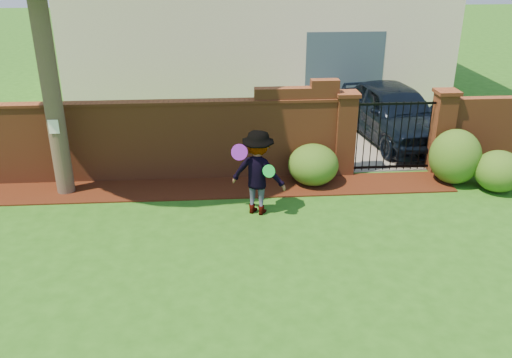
{
  "coord_description": "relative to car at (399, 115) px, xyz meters",
  "views": [
    {
      "loc": [
        -0.37,
        -7.12,
        4.78
      ],
      "look_at": [
        0.25,
        1.4,
        1.05
      ],
      "focal_mm": 37.8,
      "sensor_mm": 36.0,
      "label": 1
    }
  ],
  "objects": [
    {
      "name": "paper_notice",
      "position": [
        -7.86,
        -2.74,
        0.76
      ],
      "size": [
        0.2,
        0.01,
        0.28
      ],
      "primitive_type": "cube",
      "color": "white",
      "rests_on": "tree"
    },
    {
      "name": "pillar_right",
      "position": [
        0.34,
        -1.95,
        0.21
      ],
      "size": [
        0.5,
        0.5,
        1.88
      ],
      "color": "brown",
      "rests_on": "ground"
    },
    {
      "name": "brick_wall",
      "position": [
        -6.27,
        -1.95,
        0.18
      ],
      "size": [
        8.7,
        0.31,
        2.16
      ],
      "color": "brown",
      "rests_on": "ground"
    },
    {
      "name": "shrub_middle",
      "position": [
        0.41,
        -2.63,
        -0.14
      ],
      "size": [
        1.09,
        1.09,
        1.2
      ],
      "primitive_type": "ellipsoid",
      "color": "#245519",
      "rests_on": "ground"
    },
    {
      "name": "frisbee_purple",
      "position": [
        -4.27,
        -3.93,
        0.58
      ],
      "size": [
        0.3,
        0.11,
        0.3
      ],
      "primitive_type": "cylinder",
      "rotation": [
        1.36,
        0.0,
        0.06
      ],
      "color": "purple",
      "rests_on": "man"
    },
    {
      "name": "car",
      "position": [
        0.0,
        0.0,
        0.0
      ],
      "size": [
        2.38,
        4.56,
        1.48
      ],
      "primitive_type": "imported",
      "rotation": [
        0.0,
        0.0,
        0.15
      ],
      "color": "black",
      "rests_on": "ground"
    },
    {
      "name": "mulch_bed",
      "position": [
        -5.21,
        -2.61,
        -0.73
      ],
      "size": [
        11.1,
        1.08,
        0.03
      ],
      "primitive_type": "cube",
      "color": "#331309",
      "rests_on": "ground"
    },
    {
      "name": "frisbee_green",
      "position": [
        -3.74,
        -4.04,
        0.24
      ],
      "size": [
        0.24,
        0.16,
        0.24
      ],
      "primitive_type": "cylinder",
      "rotation": [
        1.43,
        0.0,
        -0.47
      ],
      "color": "green",
      "rests_on": "man"
    },
    {
      "name": "shrub_left",
      "position": [
        -2.63,
        -2.49,
        -0.3
      ],
      "size": [
        1.08,
        1.08,
        0.89
      ],
      "primitive_type": "ellipsoid",
      "color": "#245519",
      "rests_on": "ground"
    },
    {
      "name": "pillar_left",
      "position": [
        -1.86,
        -1.95,
        0.21
      ],
      "size": [
        0.5,
        0.5,
        1.88
      ],
      "color": "brown",
      "rests_on": "ground"
    },
    {
      "name": "driveway",
      "position": [
        -0.76,
        2.05,
        -0.74
      ],
      "size": [
        3.2,
        8.0,
        0.01
      ],
      "primitive_type": "cube",
      "color": "slate",
      "rests_on": "ground"
    },
    {
      "name": "man",
      "position": [
        -3.94,
        -3.77,
        0.09
      ],
      "size": [
        1.23,
        1.0,
        1.66
      ],
      "primitive_type": "imported",
      "rotation": [
        0.0,
        0.0,
        2.72
      ],
      "color": "gray",
      "rests_on": "ground"
    },
    {
      "name": "iron_gate",
      "position": [
        -0.76,
        -1.95,
        0.11
      ],
      "size": [
        1.78,
        0.03,
        1.6
      ],
      "color": "black",
      "rests_on": "ground"
    },
    {
      "name": "shrub_right",
      "position": [
        1.17,
        -3.11,
        -0.31
      ],
      "size": [
        0.98,
        0.98,
        0.87
      ],
      "primitive_type": "ellipsoid",
      "color": "#245519",
      "rests_on": "ground"
    },
    {
      "name": "ground",
      "position": [
        -4.26,
        -5.95,
        -0.75
      ],
      "size": [
        80.0,
        80.0,
        0.01
      ],
      "primitive_type": "cube",
      "color": "#235916",
      "rests_on": "ground"
    }
  ]
}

